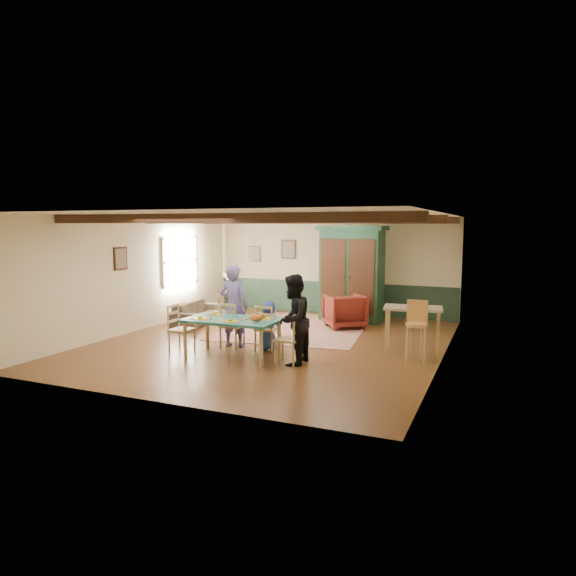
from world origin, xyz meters
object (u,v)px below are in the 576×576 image
at_px(sofa, 198,312).
at_px(armoire, 352,274).
at_px(dining_chair_far_right, 267,328).
at_px(bar_stool_left, 416,332).
at_px(table_lamp, 228,283).
at_px(cat, 256,317).
at_px(dining_chair_far_left, 232,325).
at_px(dining_chair_end_left, 182,329).
at_px(counter_table, 412,330).
at_px(dining_table, 232,338).
at_px(dining_chair_end_right, 288,338).
at_px(person_child, 269,326).
at_px(end_table, 228,303).
at_px(person_man, 234,306).
at_px(person_woman, 293,320).
at_px(armchair, 345,311).
at_px(bar_stool_right, 416,332).

bearing_deg(sofa, armoire, -71.08).
distance_m(dining_chair_far_right, bar_stool_left, 2.87).
bearing_deg(armoire, table_lamp, -172.27).
xyz_separation_m(cat, bar_stool_left, (2.65, 1.42, -0.33)).
height_order(dining_chair_far_left, armoire, armoire).
bearing_deg(dining_chair_end_left, sofa, 26.85).
bearing_deg(bar_stool_left, counter_table, 117.32).
xyz_separation_m(dining_table, cat, (0.54, -0.10, 0.46)).
bearing_deg(dining_chair_end_right, dining_chair_far_left, -114.92).
relative_size(dining_chair_far_left, cat, 2.64).
bearing_deg(dining_chair_end_left, dining_chair_far_right, -65.08).
height_order(person_child, sofa, person_child).
relative_size(dining_chair_end_left, end_table, 1.57).
relative_size(person_man, armoire, 0.69).
xyz_separation_m(dining_table, sofa, (-2.54, 2.73, -0.10)).
xyz_separation_m(dining_table, end_table, (-2.55, 4.33, -0.07)).
bearing_deg(person_child, armoire, -99.89).
bearing_deg(cat, armoire, 83.80).
height_order(dining_chair_end_right, table_lamp, table_lamp).
xyz_separation_m(cat, table_lamp, (-3.09, 4.42, 0.04)).
height_order(dining_chair_far_right, person_woman, person_woman).
xyz_separation_m(armoire, table_lamp, (-3.57, -0.19, -0.37)).
xyz_separation_m(armchair, table_lamp, (-3.68, 0.76, 0.46)).
bearing_deg(person_child, person_man, 0.00).
bearing_deg(person_child, person_woman, 136.74).
xyz_separation_m(dining_chair_end_right, cat, (-0.59, -0.10, 0.36)).
distance_m(dining_chair_far_left, end_table, 4.21).
height_order(dining_chair_end_right, cat, dining_chair_end_right).
bearing_deg(end_table, table_lamp, 0.00).
xyz_separation_m(dining_chair_far_right, bar_stool_right, (2.85, 0.35, 0.09)).
height_order(dining_chair_end_left, dining_chair_end_right, same).
height_order(person_woman, armoire, armoire).
relative_size(dining_table, bar_stool_left, 1.77).
bearing_deg(end_table, cat, -55.04).
height_order(sofa, bar_stool_left, bar_stool_left).
height_order(person_man, cat, person_man).
height_order(person_woman, table_lamp, person_woman).
bearing_deg(dining_chair_far_left, armchair, -118.40).
bearing_deg(dining_chair_far_left, cat, 139.20).
xyz_separation_m(dining_chair_end_right, counter_table, (1.94, 1.64, -0.01)).
xyz_separation_m(person_woman, bar_stool_left, (1.96, 1.31, -0.31)).
distance_m(dining_chair_far_left, person_woman, 1.81).
xyz_separation_m(dining_chair_far_right, armchair, (0.74, 2.85, -0.06)).
height_order(dining_chair_end_left, sofa, dining_chair_end_left).
bearing_deg(dining_chair_far_right, armchair, -104.77).
height_order(dining_table, bar_stool_left, bar_stool_left).
bearing_deg(bar_stool_right, dining_chair_end_left, -173.03).
bearing_deg(dining_chair_end_left, dining_table, -90.00).
bearing_deg(dining_chair_end_right, end_table, -139.79).
distance_m(person_woman, armoire, 4.53).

